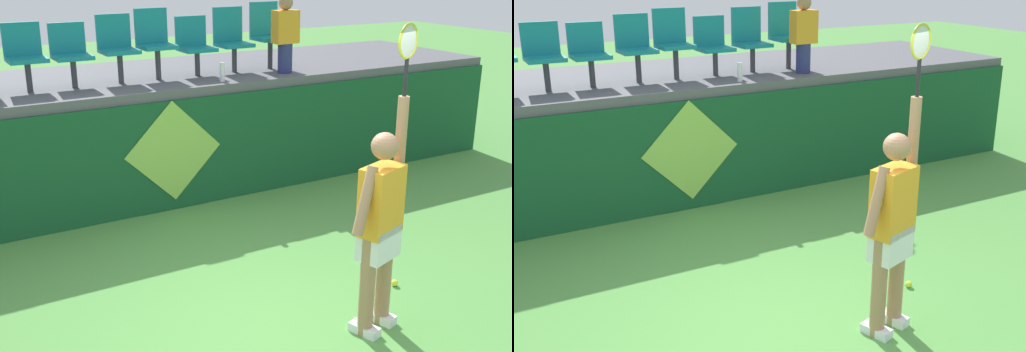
% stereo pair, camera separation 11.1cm
% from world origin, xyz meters
% --- Properties ---
extents(ground_plane, '(40.00, 40.00, 0.00)m').
position_xyz_m(ground_plane, '(0.00, 0.00, 0.00)').
color(ground_plane, '#519342').
extents(court_back_wall, '(11.39, 0.20, 1.40)m').
position_xyz_m(court_back_wall, '(0.00, 3.26, 0.70)').
color(court_back_wall, '#144C28').
rests_on(court_back_wall, ground_plane).
extents(spectator_platform, '(11.39, 2.46, 0.12)m').
position_xyz_m(spectator_platform, '(0.00, 4.44, 1.46)').
color(spectator_platform, '#56565B').
rests_on(spectator_platform, court_back_wall).
extents(tennis_player, '(0.73, 0.36, 2.57)m').
position_xyz_m(tennis_player, '(0.78, -0.22, 0.99)').
color(tennis_player, white).
rests_on(tennis_player, ground_plane).
extents(tennis_ball, '(0.07, 0.07, 0.07)m').
position_xyz_m(tennis_ball, '(1.43, 0.25, 0.03)').
color(tennis_ball, '#D1E533').
rests_on(tennis_ball, ground_plane).
extents(water_bottle, '(0.06, 0.06, 0.24)m').
position_xyz_m(water_bottle, '(1.19, 3.41, 1.64)').
color(water_bottle, white).
rests_on(water_bottle, spectator_platform).
extents(stadium_chair_2, '(0.44, 0.42, 0.80)m').
position_xyz_m(stadium_chair_2, '(-1.10, 4.02, 1.96)').
color(stadium_chair_2, '#38383D').
rests_on(stadium_chair_2, spectator_platform).
extents(stadium_chair_3, '(0.44, 0.42, 0.77)m').
position_xyz_m(stadium_chair_3, '(-0.57, 4.02, 1.95)').
color(stadium_chair_3, '#38383D').
rests_on(stadium_chair_3, spectator_platform).
extents(stadium_chair_4, '(0.44, 0.42, 0.84)m').
position_xyz_m(stadium_chair_4, '(0.02, 4.02, 1.99)').
color(stadium_chair_4, '#38383D').
rests_on(stadium_chair_4, spectator_platform).
extents(stadium_chair_5, '(0.44, 0.42, 0.89)m').
position_xyz_m(stadium_chair_5, '(0.53, 4.03, 2.02)').
color(stadium_chair_5, '#38383D').
rests_on(stadium_chair_5, spectator_platform).
extents(stadium_chair_6, '(0.44, 0.42, 0.77)m').
position_xyz_m(stadium_chair_6, '(1.09, 4.02, 1.94)').
color(stadium_chair_6, '#38383D').
rests_on(stadium_chair_6, spectator_platform).
extents(stadium_chair_7, '(0.44, 0.42, 0.87)m').
position_xyz_m(stadium_chair_7, '(1.65, 4.03, 1.98)').
color(stadium_chair_7, '#38383D').
rests_on(stadium_chair_7, spectator_platform).
extents(stadium_chair_8, '(0.44, 0.42, 0.92)m').
position_xyz_m(stadium_chair_8, '(2.22, 4.03, 2.03)').
color(stadium_chair_8, '#38383D').
rests_on(stadium_chair_8, spectator_platform).
extents(spectator_0, '(0.34, 0.20, 1.04)m').
position_xyz_m(spectator_0, '(2.22, 3.55, 2.06)').
color(spectator_0, navy).
rests_on(spectator_0, spectator_platform).
extents(wall_signage_mount, '(1.27, 0.01, 1.40)m').
position_xyz_m(wall_signage_mount, '(0.37, 3.15, 0.00)').
color(wall_signage_mount, '#144C28').
rests_on(wall_signage_mount, ground_plane).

